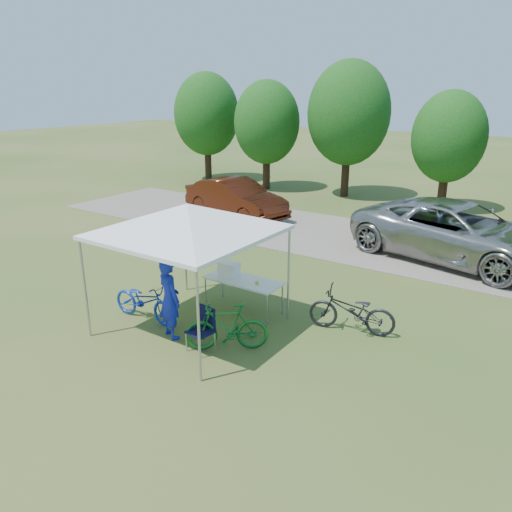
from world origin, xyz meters
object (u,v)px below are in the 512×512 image
at_px(minivan, 457,232).
at_px(sedan, 236,198).
at_px(cyclist, 170,299).
at_px(bike_blue, 145,301).
at_px(bike_green, 227,327).
at_px(cooler, 229,269).
at_px(bike_dark, 352,311).
at_px(folding_chair, 204,325).
at_px(folding_table, 243,281).

height_order(minivan, sedan, minivan).
height_order(cyclist, sedan, cyclist).
distance_m(bike_blue, bike_green, 2.31).
height_order(cooler, cyclist, cyclist).
height_order(cooler, minivan, minivan).
height_order(cooler, bike_dark, cooler).
height_order(folding_chair, bike_green, bike_green).
relative_size(bike_blue, minivan, 0.28).
xyz_separation_m(cooler, bike_blue, (-1.09, -1.65, -0.47)).
distance_m(folding_table, folding_chair, 1.98).
xyz_separation_m(cyclist, bike_blue, (-1.02, 0.26, -0.40)).
distance_m(folding_chair, sedan, 10.42).
bearing_deg(cyclist, bike_green, -151.08).
height_order(folding_table, bike_green, bike_green).
relative_size(cooler, sedan, 0.10).
distance_m(bike_dark, minivan, 6.04).
height_order(folding_chair, cooler, cooler).
relative_size(cyclist, bike_blue, 0.99).
height_order(cyclist, bike_blue, cyclist).
relative_size(cooler, cyclist, 0.27).
bearing_deg(sedan, bike_dark, -117.92).
height_order(bike_green, minivan, minivan).
bearing_deg(minivan, bike_green, 175.77).
bearing_deg(folding_chair, folding_table, 110.02).
bearing_deg(bike_blue, sedan, 21.62).
xyz_separation_m(cooler, bike_green, (1.21, -1.69, -0.43)).
relative_size(bike_green, bike_dark, 0.90).
xyz_separation_m(cyclist, minivan, (3.67, 8.27, 0.03)).
height_order(bike_green, sedan, sedan).
bearing_deg(bike_dark, cyclist, -66.20).
xyz_separation_m(bike_blue, sedan, (-3.74, 8.47, 0.32)).
relative_size(folding_table, cooler, 3.89).
bearing_deg(cooler, bike_blue, -123.58).
bearing_deg(folding_chair, sedan, 130.56).
bearing_deg(minivan, sedan, 99.15).
distance_m(folding_table, cyclist, 1.97).
bearing_deg(bike_blue, minivan, -32.57).
xyz_separation_m(cyclist, bike_dark, (3.00, 2.28, -0.37)).
relative_size(folding_chair, sedan, 0.19).
distance_m(cyclist, sedan, 9.94).
relative_size(folding_table, folding_chair, 2.07).
xyz_separation_m(folding_chair, minivan, (2.78, 8.29, 0.36)).
distance_m(bike_blue, sedan, 9.27).
xyz_separation_m(folding_chair, bike_green, (0.39, 0.23, -0.03)).
relative_size(folding_chair, bike_blue, 0.51).
relative_size(bike_blue, bike_dark, 0.95).
height_order(cyclist, bike_green, cyclist).
bearing_deg(folding_table, cooler, 180.00).
bearing_deg(bike_blue, folding_table, -44.46).
xyz_separation_m(bike_green, minivan, (2.39, 8.06, 0.39)).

